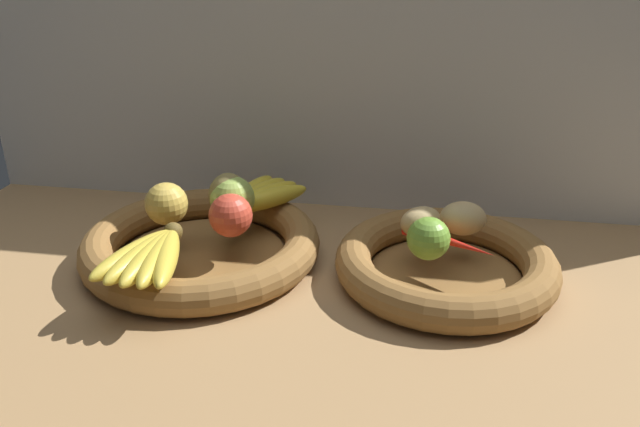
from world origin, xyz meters
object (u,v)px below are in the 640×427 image
(apple_golden_left, at_px, (166,204))
(apple_red_right, at_px, (231,215))
(fruit_bowl_left, at_px, (202,245))
(apple_green_back, at_px, (232,198))
(banana_bunch_back, at_px, (258,196))
(pear_brown, at_px, (229,196))
(potato_oblong, at_px, (421,222))
(potato_back, at_px, (463,218))
(banana_bunch_front, at_px, (150,256))
(fruit_bowl_right, at_px, (446,264))
(lime_near, at_px, (428,240))
(chili_pepper, at_px, (448,241))

(apple_golden_left, height_order, apple_red_right, apple_golden_left)
(fruit_bowl_left, height_order, apple_green_back, apple_green_back)
(apple_golden_left, distance_m, banana_bunch_back, 0.16)
(apple_golden_left, bearing_deg, pear_brown, 23.56)
(potato_oblong, bearing_deg, apple_green_back, 177.50)
(banana_bunch_back, bearing_deg, potato_back, -9.41)
(fruit_bowl_left, xyz_separation_m, banana_bunch_front, (-0.03, -0.12, 0.04))
(potato_oblong, bearing_deg, fruit_bowl_right, -37.87)
(apple_red_right, distance_m, banana_bunch_front, 0.14)
(fruit_bowl_left, xyz_separation_m, lime_near, (0.35, -0.04, 0.06))
(apple_golden_left, xyz_separation_m, apple_red_right, (0.11, -0.02, -0.00))
(banana_bunch_front, bearing_deg, apple_green_back, 68.09)
(fruit_bowl_left, xyz_separation_m, apple_green_back, (0.04, 0.04, 0.06))
(apple_red_right, xyz_separation_m, chili_pepper, (0.32, 0.01, -0.02))
(apple_red_right, distance_m, apple_green_back, 0.06)
(apple_red_right, height_order, potato_oblong, apple_red_right)
(potato_oblong, distance_m, potato_back, 0.07)
(fruit_bowl_right, height_order, apple_red_right, apple_red_right)
(potato_oblong, xyz_separation_m, chili_pepper, (0.04, -0.04, -0.01))
(potato_oblong, bearing_deg, apple_golden_left, -177.00)
(apple_green_back, distance_m, potato_back, 0.36)
(fruit_bowl_left, bearing_deg, banana_bunch_front, -102.26)
(fruit_bowl_right, height_order, potato_oblong, potato_oblong)
(banana_bunch_front, bearing_deg, apple_red_right, 53.28)
(pear_brown, bearing_deg, potato_oblong, -3.41)
(apple_green_back, bearing_deg, chili_pepper, -8.16)
(potato_back, distance_m, lime_near, 0.11)
(lime_near, relative_size, chili_pepper, 0.43)
(pear_brown, height_order, banana_bunch_back, pear_brown)
(apple_golden_left, xyz_separation_m, potato_oblong, (0.40, 0.02, -0.01))
(fruit_bowl_left, relative_size, potato_back, 5.30)
(apple_golden_left, distance_m, lime_near, 0.41)
(fruit_bowl_right, distance_m, pear_brown, 0.36)
(banana_bunch_back, bearing_deg, apple_golden_left, -142.59)
(potato_back, xyz_separation_m, lime_near, (-0.05, -0.09, 0.01))
(apple_golden_left, bearing_deg, banana_bunch_front, -77.93)
(fruit_bowl_left, height_order, lime_near, lime_near)
(apple_golden_left, bearing_deg, lime_near, -7.58)
(apple_red_right, xyz_separation_m, lime_near, (0.30, -0.03, -0.00))
(apple_red_right, bearing_deg, lime_near, -5.72)
(fruit_bowl_left, relative_size, apple_green_back, 5.23)
(pear_brown, bearing_deg, fruit_bowl_right, -8.15)
(apple_green_back, height_order, banana_bunch_back, apple_green_back)
(fruit_bowl_left, relative_size, chili_pepper, 2.60)
(apple_red_right, xyz_separation_m, banana_bunch_front, (-0.08, -0.11, -0.02))
(lime_near, bearing_deg, apple_green_back, 164.16)
(fruit_bowl_right, distance_m, apple_green_back, 0.35)
(fruit_bowl_right, height_order, apple_green_back, apple_green_back)
(banana_bunch_back, xyz_separation_m, potato_back, (0.34, -0.06, 0.01))
(banana_bunch_back, bearing_deg, apple_red_right, -95.54)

